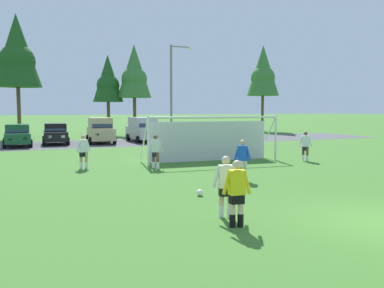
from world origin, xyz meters
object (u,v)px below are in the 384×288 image
Objects in this scene: parked_car_slot_center_right at (161,131)px; player_midfield_center at (226,187)px; player_winger_right at (305,146)px; soccer_goal at (210,138)px; parked_car_slot_center_left at (100,130)px; street_lamp at (173,94)px; player_defender_far at (242,160)px; referee at (237,194)px; soccer_ball at (200,193)px; player_striker_near at (83,152)px; parked_car_slot_far_left at (17,135)px; player_winger_left at (155,152)px; parked_car_slot_left at (55,134)px; parked_car_slot_center at (143,129)px.

player_midfield_center is at bearing -105.87° from parked_car_slot_center_right.
player_winger_right is 17.89m from parked_car_slot_center_right.
parked_car_slot_center_left is (-3.07, 14.74, -0.18)m from soccer_goal.
player_defender_far is at bearing -101.32° from street_lamp.
referee is at bearing -113.38° from soccer_goal.
soccer_ball is 22.91m from parked_car_slot_center_left.
player_striker_near is 14.37m from parked_car_slot_far_left.
player_striker_near is 0.35× the size of parked_car_slot_center_left.
player_defender_far is at bearing -68.11° from parked_car_slot_far_left.
player_winger_left is at bearing 82.52° from player_midfield_center.
parked_car_slot_left is at bearing 95.70° from soccer_ball.
player_midfield_center is 25.66m from parked_car_slot_center_left.
player_winger_right is at bearing -22.54° from soccer_goal.
parked_car_slot_center is at bearing 63.01° from player_striker_near.
player_winger_left is 16.22m from parked_car_slot_center_left.
player_striker_near is 15.29m from parked_car_slot_center_left.
parked_car_slot_center_right is at bearing 80.39° from soccer_goal.
player_defender_far is at bearing 54.95° from player_midfield_center.
parked_car_slot_center_right is at bearing 3.82° from parked_car_slot_left.
parked_car_slot_far_left is at bearing 159.50° from street_lamp.
soccer_goal reaches higher than parked_car_slot_far_left.
player_defender_far is 1.00× the size of player_winger_left.
parked_car_slot_far_left reaches higher than player_striker_near.
parked_car_slot_center is (0.67, 14.71, -0.18)m from soccer_goal.
parked_car_slot_center_left is (6.53, 0.71, 0.24)m from parked_car_slot_far_left.
parked_car_slot_left is at bearing 124.07° from player_winger_right.
player_winger_left is 0.38× the size of parked_car_slot_left.
parked_car_slot_center reaches higher than player_striker_near.
player_defender_far is 20.87m from parked_car_slot_center.
referee is at bearing -97.82° from player_winger_left.
player_defender_far is (-1.53, -6.05, -0.47)m from soccer_goal.
referee is 0.35× the size of parked_car_slot_center_left.
parked_car_slot_center_right is (7.73, 27.45, 0.05)m from referee.
player_winger_right is 0.35× the size of parked_car_slot_center.
soccer_ball is 3.76m from referee.
soccer_goal is at bearing 61.64° from soccer_ball.
referee and player_winger_right have the same top height.
referee is 0.39× the size of parked_car_slot_far_left.
street_lamp is (3.18, 15.88, 3.23)m from player_defender_far.
player_midfield_center is at bearing -79.71° from player_striker_near.
player_striker_near and player_winger_left have the same top height.
soccer_ball is 3.58m from player_defender_far.
player_defender_far is 0.39× the size of parked_car_slot_far_left.
parked_car_slot_center is at bearing 104.15° from player_winger_right.
parked_car_slot_center reaches higher than player_midfield_center.
referee is 1.00× the size of player_winger_right.
referee reaches higher than soccer_ball.
player_defender_far is at bearing 58.05° from referee.
player_midfield_center is 0.38× the size of parked_car_slot_left.
referee is at bearing -81.33° from player_striker_near.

